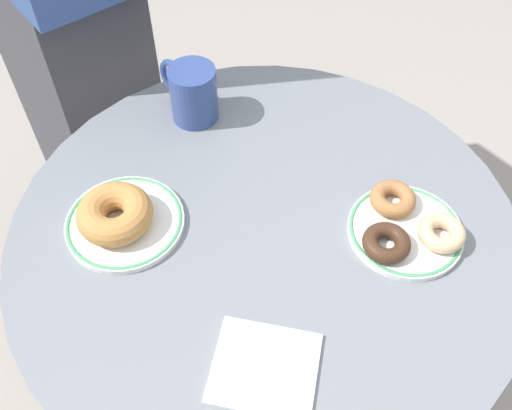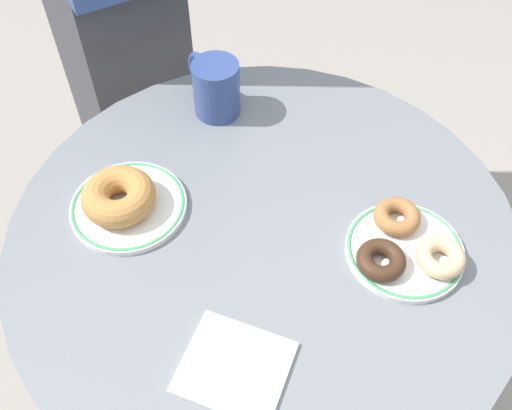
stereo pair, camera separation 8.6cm
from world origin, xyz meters
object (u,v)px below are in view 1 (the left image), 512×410
at_px(plate_left, 125,222).
at_px(donut_glazed, 441,233).
at_px(donut_cinnamon, 393,199).
at_px(paper_napkin, 265,368).
at_px(cafe_table, 263,303).
at_px(donut_old_fashioned, 115,214).
at_px(donut_chocolate, 386,243).
at_px(plate_right, 405,231).
at_px(coffee_mug, 192,93).

relative_size(plate_left, donut_glazed, 2.56).
bearing_deg(donut_glazed, donut_cinnamon, 148.95).
bearing_deg(paper_napkin, donut_glazed, 52.22).
relative_size(cafe_table, donut_cinnamon, 11.09).
bearing_deg(plate_left, donut_old_fashioned, -140.06).
relative_size(donut_old_fashioned, donut_chocolate, 1.61).
xyz_separation_m(plate_left, donut_old_fashioned, (-0.01, -0.01, 0.03)).
relative_size(cafe_table, donut_old_fashioned, 6.90).
distance_m(cafe_table, donut_glazed, 0.38).
distance_m(donut_glazed, paper_napkin, 0.33).
height_order(cafe_table, donut_old_fashioned, donut_old_fashioned).
bearing_deg(plate_left, plate_right, 12.95).
xyz_separation_m(cafe_table, donut_glazed, (0.26, 0.04, 0.27)).
bearing_deg(plate_right, donut_old_fashioned, -166.42).
height_order(plate_left, donut_glazed, donut_glazed).
bearing_deg(cafe_table, donut_old_fashioned, -164.57).
bearing_deg(donut_chocolate, coffee_mug, 150.29).
bearing_deg(donut_glazed, plate_right, 175.70).
distance_m(donut_old_fashioned, donut_chocolate, 0.41).
bearing_deg(coffee_mug, donut_glazed, -21.07).
bearing_deg(plate_left, cafe_table, 14.26).
height_order(paper_napkin, coffee_mug, coffee_mug).
xyz_separation_m(plate_right, donut_chocolate, (-0.03, -0.04, 0.02)).
distance_m(plate_left, paper_napkin, 0.32).
distance_m(cafe_table, coffee_mug, 0.41).
distance_m(plate_left, donut_old_fashioned, 0.03).
bearing_deg(donut_glazed, donut_old_fashioned, -168.24).
xyz_separation_m(cafe_table, donut_chocolate, (0.18, 0.00, 0.27)).
distance_m(cafe_table, plate_right, 0.33).
bearing_deg(plate_right, paper_napkin, -119.89).
distance_m(donut_cinnamon, coffee_mug, 0.39).
bearing_deg(cafe_table, plate_left, -165.74).
xyz_separation_m(plate_left, plate_right, (0.42, 0.10, -0.00)).
height_order(donut_chocolate, paper_napkin, donut_chocolate).
bearing_deg(donut_glazed, donut_chocolate, -152.86).
height_order(plate_left, coffee_mug, coffee_mug).
distance_m(donut_chocolate, coffee_mug, 0.43).
height_order(donut_glazed, donut_cinnamon, same).
xyz_separation_m(plate_right, donut_cinnamon, (-0.03, 0.04, 0.02)).
relative_size(plate_left, donut_cinnamon, 2.56).
bearing_deg(coffee_mug, donut_chocolate, -29.71).
bearing_deg(plate_left, donut_glazed, 11.16).
xyz_separation_m(donut_old_fashioned, donut_chocolate, (0.40, 0.06, -0.01)).
distance_m(plate_left, plate_right, 0.43).
relative_size(plate_left, plate_right, 1.04).
relative_size(donut_chocolate, coffee_mug, 0.59).
bearing_deg(donut_old_fashioned, plate_left, 39.94).
bearing_deg(donut_old_fashioned, cafe_table, 15.43).
relative_size(donut_old_fashioned, donut_cinnamon, 1.61).
height_order(donut_chocolate, coffee_mug, coffee_mug).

